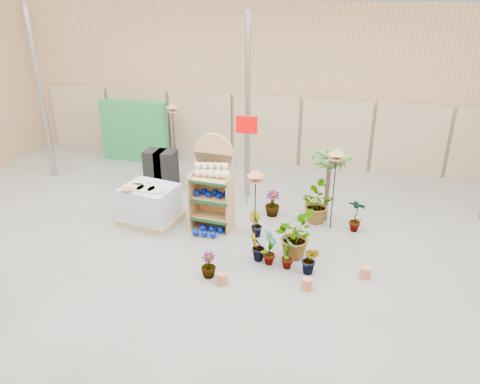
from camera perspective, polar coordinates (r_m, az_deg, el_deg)
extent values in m
cube|color=slate|center=(8.95, -4.19, -9.84)|extent=(15.00, 12.00, 0.10)
cube|color=white|center=(7.41, -5.34, 21.01)|extent=(15.00, 12.00, 0.10)
cube|color=#A47D55|center=(13.56, 3.38, 12.77)|extent=(15.00, 0.10, 4.50)
cylinder|color=gray|center=(13.41, -23.09, 10.77)|extent=(0.14, 0.14, 4.50)
cylinder|color=gray|center=(11.12, 0.94, 10.21)|extent=(0.14, 0.14, 4.50)
cube|color=#998565|center=(15.91, -18.86, 8.64)|extent=(1.90, 0.06, 2.00)
cube|color=#998565|center=(14.95, -12.26, 8.44)|extent=(1.90, 0.06, 2.00)
cube|color=#998565|center=(14.22, -4.87, 8.09)|extent=(1.90, 0.06, 2.00)
cube|color=#998565|center=(13.74, 3.15, 7.55)|extent=(1.90, 0.06, 2.00)
cube|color=#998565|center=(13.54, 11.55, 6.84)|extent=(1.90, 0.06, 2.00)
cube|color=#998565|center=(13.63, 19.99, 5.97)|extent=(1.90, 0.06, 2.00)
cube|color=tan|center=(10.18, -3.11, 0.34)|extent=(0.88, 0.16, 1.66)
cylinder|color=tan|center=(9.87, -3.22, 4.75)|extent=(0.88, 0.16, 0.88)
cube|color=tan|center=(10.20, -3.44, -2.98)|extent=(0.88, 0.56, 0.04)
cube|color=#0F3819|center=(9.99, -3.85, -3.61)|extent=(0.84, 0.11, 0.06)
cube|color=tan|center=(10.00, -3.51, -0.74)|extent=(0.88, 0.56, 0.04)
cube|color=#0F3819|center=(9.79, -3.92, -1.33)|extent=(0.84, 0.11, 0.06)
cube|color=tan|center=(9.82, -3.57, 1.58)|extent=(0.88, 0.56, 0.04)
cube|color=#0F3819|center=(9.61, -3.99, 1.03)|extent=(0.84, 0.11, 0.06)
cube|color=tan|center=(10.17, -5.76, -1.00)|extent=(0.08, 0.49, 1.27)
cube|color=tan|center=(9.94, -1.17, -1.50)|extent=(0.08, 0.49, 1.27)
sphere|color=#F6EAC6|center=(9.92, -5.11, 2.43)|extent=(0.18, 0.18, 0.18)
sphere|color=#F6EAC6|center=(9.87, -5.14, 3.22)|extent=(0.14, 0.14, 0.14)
sphere|color=#F6EAC6|center=(9.87, -4.30, 2.39)|extent=(0.19, 0.19, 0.19)
sphere|color=#F6EAC6|center=(9.82, -4.33, 3.20)|extent=(0.14, 0.14, 0.14)
sphere|color=#F6EAC6|center=(9.83, -3.49, 2.34)|extent=(0.20, 0.20, 0.20)
sphere|color=#F6EAC6|center=(9.77, -3.51, 3.19)|extent=(0.14, 0.14, 0.14)
sphere|color=#F6EAC6|center=(9.79, -2.67, 2.29)|extent=(0.21, 0.21, 0.21)
sphere|color=#F6EAC6|center=(9.73, -2.69, 3.17)|extent=(0.14, 0.14, 0.14)
sphere|color=#F6EAC6|center=(9.75, -1.84, 2.24)|extent=(0.21, 0.21, 0.21)
sphere|color=#F6EAC6|center=(9.69, -1.85, 3.15)|extent=(0.14, 0.14, 0.14)
sphere|color=#00148F|center=(10.04, -5.26, -0.13)|extent=(0.15, 0.15, 0.15)
sphere|color=#00148F|center=(10.10, -4.38, 0.07)|extent=(0.15, 0.15, 0.15)
sphere|color=#00148F|center=(9.96, -3.90, -0.27)|extent=(0.15, 0.15, 0.15)
sphere|color=#00148F|center=(10.03, -3.02, -0.07)|extent=(0.15, 0.15, 0.15)
sphere|color=#00148F|center=(9.90, -2.51, -0.41)|extent=(0.15, 0.15, 0.15)
sphere|color=#00148F|center=(9.97, -1.64, -0.21)|extent=(0.15, 0.15, 0.15)
sphere|color=#00148F|center=(10.03, -5.43, -4.96)|extent=(0.15, 0.15, 0.15)
sphere|color=#00148F|center=(10.20, -4.48, -4.39)|extent=(0.15, 0.15, 0.15)
sphere|color=#00148F|center=(9.98, -4.38, -5.10)|extent=(0.15, 0.15, 0.15)
sphere|color=#00148F|center=(10.15, -3.45, -4.52)|extent=(0.15, 0.15, 0.15)
sphere|color=#00148F|center=(9.93, -3.32, -5.23)|extent=(0.15, 0.15, 0.15)
sphere|color=#00148F|center=(10.10, -2.40, -4.64)|extent=(0.15, 0.15, 0.15)
cube|color=#998565|center=(10.74, -10.73, -3.21)|extent=(1.38, 1.22, 0.15)
cube|color=silver|center=(10.55, -10.91, -1.13)|extent=(1.26, 1.10, 0.71)
cylinder|color=#BEB69B|center=(10.37, -12.69, 0.53)|extent=(0.41, 0.41, 0.04)
cylinder|color=#BEB69B|center=(10.27, -11.41, 0.40)|extent=(0.41, 0.41, 0.04)
cylinder|color=#BEB69B|center=(10.17, -10.11, 0.26)|extent=(0.41, 0.41, 0.04)
cylinder|color=#BEB69B|center=(10.62, -11.99, 1.18)|extent=(0.41, 0.41, 0.04)
cube|color=black|center=(12.37, -8.86, 1.64)|extent=(0.50, 0.50, 0.50)
cube|color=black|center=(12.18, -9.01, 3.80)|extent=(0.50, 0.50, 0.50)
cube|color=black|center=(12.48, -10.14, 1.75)|extent=(0.50, 0.50, 0.50)
cube|color=black|center=(12.30, -10.31, 3.90)|extent=(0.50, 0.50, 0.50)
cube|color=#21763D|center=(14.28, -12.70, 7.22)|extent=(2.00, 0.30, 1.80)
cylinder|color=gray|center=(10.98, 0.83, 3.73)|extent=(0.05, 0.05, 2.20)
cube|color=#D90203|center=(10.65, 0.81, 8.19)|extent=(0.50, 0.03, 0.40)
cylinder|color=black|center=(9.33, 1.84, -2.71)|extent=(0.02, 0.02, 1.45)
cylinder|color=#B26E48|center=(9.02, 1.90, 1.40)|extent=(0.30, 0.30, 0.02)
cone|color=#B26E48|center=(8.96, 1.91, 2.41)|extent=(0.34, 0.34, 0.14)
cylinder|color=black|center=(10.16, 11.27, -0.32)|extent=(0.02, 0.02, 1.62)
cylinder|color=#B26E48|center=(9.86, 11.65, 3.95)|extent=(0.30, 0.30, 0.02)
cone|color=#B26E48|center=(9.80, 11.74, 4.88)|extent=(0.34, 0.34, 0.14)
cylinder|color=black|center=(13.10, -8.00, 5.97)|extent=(0.02, 0.02, 1.77)
cylinder|color=#B26E48|center=(12.85, -8.23, 9.72)|extent=(0.30, 0.30, 0.02)
cone|color=#B26E48|center=(12.81, -8.27, 10.45)|extent=(0.34, 0.34, 0.14)
cylinder|color=#483A2A|center=(10.58, 10.56, 0.02)|extent=(0.10, 0.10, 1.36)
imported|color=#3F6E2B|center=(8.91, 3.60, -6.74)|extent=(0.28, 0.40, 0.75)
imported|color=#3F6E2B|center=(9.05, 2.12, -6.75)|extent=(0.39, 0.41, 0.59)
imported|color=#3F6E2B|center=(9.20, 6.58, -5.22)|extent=(0.74, 0.85, 0.91)
imported|color=#3F6E2B|center=(10.33, 13.98, -2.74)|extent=(0.48, 0.40, 0.78)
imported|color=#3F6E2B|center=(9.91, 1.90, -3.98)|extent=(0.37, 0.34, 0.54)
imported|color=#3F6E2B|center=(10.56, 9.13, -1.35)|extent=(1.01, 1.04, 0.88)
imported|color=#3F6E2B|center=(8.64, -3.87, -8.85)|extent=(0.34, 0.34, 0.50)
imported|color=#3F6E2B|center=(8.83, 5.89, -7.25)|extent=(0.41, 0.46, 0.72)
imported|color=#3F6E2B|center=(8.76, 8.56, -8.20)|extent=(0.39, 0.36, 0.59)
imported|color=#3F6E2B|center=(10.76, 3.97, -1.40)|extent=(0.41, 0.41, 0.60)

